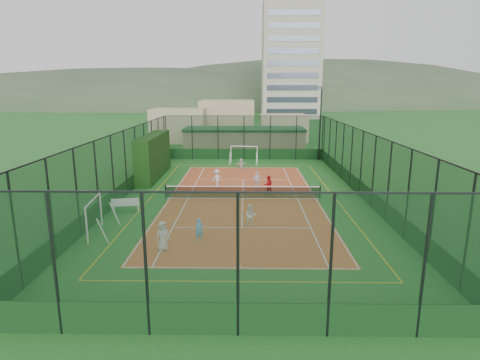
% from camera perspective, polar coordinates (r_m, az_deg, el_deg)
% --- Properties ---
extents(ground, '(300.00, 300.00, 0.00)m').
position_cam_1_polar(ground, '(30.14, 0.38, -2.67)').
color(ground, '#226323').
rests_on(ground, ground).
extents(court_slab, '(11.17, 23.97, 0.01)m').
position_cam_1_polar(court_slab, '(30.14, 0.38, -2.66)').
color(court_slab, '#AC4826').
rests_on(court_slab, ground).
extents(tennis_net, '(11.67, 0.12, 1.06)m').
position_cam_1_polar(tennis_net, '(30.00, 0.38, -1.69)').
color(tennis_net, black).
rests_on(tennis_net, ground).
extents(perimeter_fence, '(18.12, 34.12, 5.00)m').
position_cam_1_polar(perimeter_fence, '(29.56, 0.39, 2.00)').
color(perimeter_fence, black).
rests_on(perimeter_fence, ground).
extents(floodlight_ne, '(0.60, 0.26, 8.25)m').
position_cam_1_polar(floodlight_ne, '(46.54, 11.33, 7.83)').
color(floodlight_ne, black).
rests_on(floodlight_ne, ground).
extents(clubhouse, '(15.20, 7.20, 3.15)m').
position_cam_1_polar(clubhouse, '(51.43, 0.61, 5.70)').
color(clubhouse, tan).
rests_on(clubhouse, ground).
extents(apartment_tower, '(15.00, 12.00, 30.00)m').
position_cam_1_polar(apartment_tower, '(111.83, 7.23, 16.48)').
color(apartment_tower, beige).
rests_on(apartment_tower, ground).
extents(distant_hills, '(200.00, 60.00, 24.00)m').
position_cam_1_polar(distant_hills, '(179.19, 0.84, 10.47)').
color(distant_hills, '#384C33').
rests_on(distant_hills, ground).
extents(hedge_left, '(1.35, 9.00, 3.94)m').
position_cam_1_polar(hedge_left, '(37.87, -12.19, 3.35)').
color(hedge_left, black).
rests_on(hedge_left, ground).
extents(white_bench, '(1.83, 0.83, 1.00)m').
position_cam_1_polar(white_bench, '(27.99, -15.89, -3.36)').
color(white_bench, white).
rests_on(white_bench, ground).
extents(futsal_goal_near, '(3.19, 1.21, 2.01)m').
position_cam_1_polar(futsal_goal_near, '(24.21, -20.03, -4.98)').
color(futsal_goal_near, white).
rests_on(futsal_goal_near, ground).
extents(futsal_goal_far, '(3.06, 1.23, 1.92)m').
position_cam_1_polar(futsal_goal_far, '(43.70, 0.58, 3.57)').
color(futsal_goal_far, white).
rests_on(futsal_goal_far, ground).
extents(child_near_left, '(0.90, 0.86, 1.55)m').
position_cam_1_polar(child_near_left, '(21.00, -10.92, -7.80)').
color(child_near_left, silver).
rests_on(child_near_left, court_slab).
extents(child_near_mid, '(0.55, 0.47, 1.27)m').
position_cam_1_polar(child_near_mid, '(21.99, -5.81, -7.03)').
color(child_near_mid, '#50A6E2').
rests_on(child_near_mid, court_slab).
extents(child_near_right, '(0.69, 0.54, 1.38)m').
position_cam_1_polar(child_near_right, '(23.95, 1.53, -5.12)').
color(child_near_right, white).
rests_on(child_near_right, court_slab).
extents(child_far_left, '(1.13, 1.01, 1.52)m').
position_cam_1_polar(child_far_left, '(33.37, -3.32, 0.23)').
color(child_far_left, silver).
rests_on(child_far_left, court_slab).
extents(child_far_right, '(0.88, 0.41, 1.46)m').
position_cam_1_polar(child_far_right, '(32.85, 2.46, -0.02)').
color(child_far_right, white).
rests_on(child_far_right, court_slab).
extents(child_far_back, '(1.20, 0.69, 1.23)m').
position_cam_1_polar(child_far_back, '(40.05, 0.14, 2.21)').
color(child_far_back, silver).
rests_on(child_far_back, court_slab).
extents(coach, '(0.79, 0.65, 1.51)m').
position_cam_1_polar(coach, '(31.15, 4.03, -0.72)').
color(coach, red).
rests_on(coach, court_slab).
extents(tennis_balls, '(6.14, 1.00, 0.07)m').
position_cam_1_polar(tennis_balls, '(31.70, -0.06, -1.79)').
color(tennis_balls, '#CCE033').
rests_on(tennis_balls, court_slab).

